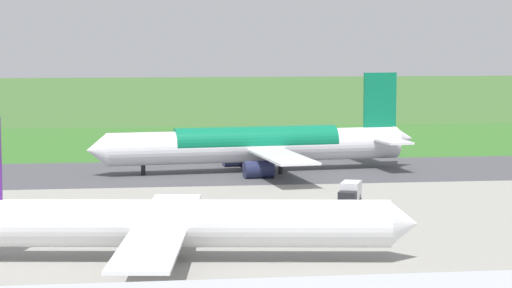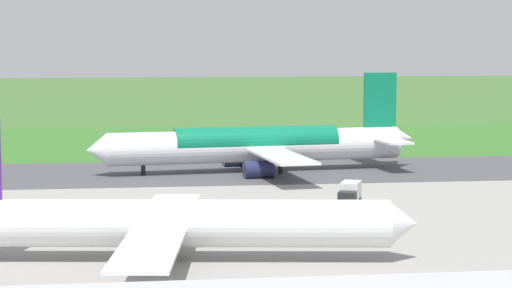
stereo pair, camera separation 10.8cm
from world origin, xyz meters
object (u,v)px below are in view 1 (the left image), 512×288
Objects in this scene: service_truck_baggage at (350,192)px; no_stopping_sign at (239,135)px; airliner_main at (258,145)px; airliner_parked_mid at (167,222)px; traffic_cone_orange at (219,140)px.

service_truck_baggage is 79.51m from no_stopping_sign.
airliner_main reaches higher than no_stopping_sign.
airliner_main reaches higher than service_truck_baggage.
no_stopping_sign is (5.62, -79.31, 0.04)m from service_truck_baggage.
no_stopping_sign is at bearing -100.00° from airliner_parked_mid.
airliner_main is at bearing 92.24° from traffic_cone_orange.
airliner_main reaches higher than traffic_cone_orange.
airliner_parked_mid is at bearing 80.00° from no_stopping_sign.
airliner_main is 32.96m from service_truck_baggage.
service_truck_baggage is (-7.87, 31.87, -2.95)m from airliner_main.
traffic_cone_orange is (-15.46, -111.78, -3.53)m from airliner_parked_mid.
airliner_parked_mid reaches higher than traffic_cone_orange.
airliner_parked_mid is 86.63× the size of traffic_cone_orange.
no_stopping_sign is 4.34m from traffic_cone_orange.
traffic_cone_orange is (1.88, -48.08, -4.08)m from airliner_main.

